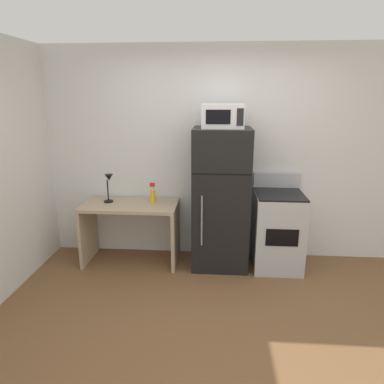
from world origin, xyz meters
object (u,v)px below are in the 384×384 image
microwave (223,116)px  refrigerator (221,199)px  oven_range (277,230)px  desk (131,221)px  spray_bottle (153,195)px  desk_lamp (109,183)px

microwave → refrigerator: bearing=90.3°
refrigerator → oven_range: bearing=-0.5°
desk → refrigerator: 1.14m
spray_bottle → oven_range: oven_range is taller
refrigerator → desk_lamp: bearing=178.5°
desk_lamp → microwave: (1.35, -0.06, 0.80)m
microwave → oven_range: bearing=1.3°
desk_lamp → refrigerator: size_ratio=0.21×
desk → microwave: (1.09, -0.02, 1.27)m
spray_bottle → microwave: microwave is taller
desk_lamp → oven_range: 2.10m
refrigerator → desk: bearing=180.0°
desk → oven_range: bearing=-0.2°
desk → desk_lamp: (-0.26, 0.03, 0.47)m
desk → microwave: 1.68m
spray_bottle → oven_range: (1.51, -0.07, -0.38)m
microwave → oven_range: microwave is taller
desk_lamp → spray_bottle: (0.53, 0.03, -0.14)m
desk → oven_range: oven_range is taller
desk_lamp → spray_bottle: 0.55m
desk → desk_lamp: 0.54m
spray_bottle → microwave: size_ratio=0.54×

